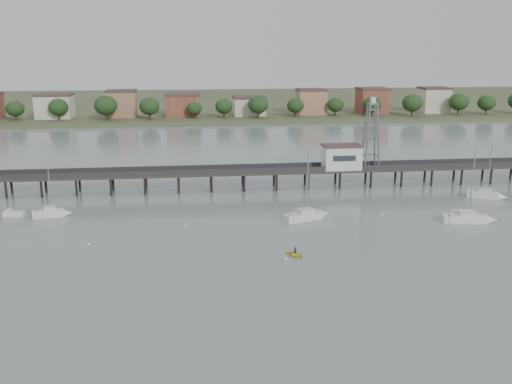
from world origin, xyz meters
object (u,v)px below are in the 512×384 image
at_px(pier, 227,173).
at_px(lattice_tower, 371,136).
at_px(sailboat_e, 490,195).
at_px(sailboat_c, 311,215).
at_px(yellow_dinghy, 295,256).
at_px(sailboat_d, 474,219).
at_px(white_tender, 13,214).
at_px(sailboat_b, 55,213).

relative_size(pier, lattice_tower, 9.68).
xyz_separation_m(sailboat_e, sailboat_c, (-39.14, -9.28, -0.01)).
bearing_deg(sailboat_c, yellow_dinghy, -131.28).
bearing_deg(sailboat_d, sailboat_e, 63.00).
distance_m(pier, white_tender, 43.08).
bearing_deg(lattice_tower, sailboat_d, -70.35).
distance_m(sailboat_e, sailboat_d, 18.55).
distance_m(sailboat_e, sailboat_c, 40.23).
xyz_separation_m(white_tender, yellow_dinghy, (47.45, -26.18, -0.45)).
distance_m(pier, sailboat_d, 50.52).
bearing_deg(white_tender, lattice_tower, 16.62).
distance_m(pier, yellow_dinghy, 41.75).
bearing_deg(sailboat_b, sailboat_c, -15.13).
bearing_deg(white_tender, sailboat_c, -3.45).
distance_m(sailboat_d, yellow_dinghy, 36.74).
bearing_deg(lattice_tower, sailboat_c, -128.28).
height_order(pier, sailboat_e, sailboat_e).
xyz_separation_m(sailboat_e, white_tender, (-92.99, -1.29, -0.20)).
bearing_deg(yellow_dinghy, sailboat_e, -8.90).
bearing_deg(white_tender, yellow_dinghy, -23.89).
height_order(sailboat_c, yellow_dinghy, sailboat_c).
relative_size(lattice_tower, yellow_dinghy, 5.43).
bearing_deg(yellow_dinghy, sailboat_d, -20.03).
height_order(pier, sailboat_d, sailboat_d).
xyz_separation_m(sailboat_d, white_tender, (-81.98, 13.64, -0.19)).
distance_m(white_tender, yellow_dinghy, 54.20).
bearing_deg(pier, sailboat_d, -34.31).
height_order(white_tender, yellow_dinghy, yellow_dinghy).
xyz_separation_m(pier, sailboat_e, (52.66, -13.49, -3.15)).
bearing_deg(sailboat_c, pier, 98.78).
relative_size(sailboat_e, yellow_dinghy, 4.14).
relative_size(sailboat_c, yellow_dinghy, 4.81).
bearing_deg(white_tender, sailboat_e, 5.79).
xyz_separation_m(lattice_tower, sailboat_d, (10.15, -28.42, -10.46)).
relative_size(sailboat_e, sailboat_c, 0.86).
bearing_deg(sailboat_c, sailboat_b, 149.67).
relative_size(lattice_tower, sailboat_c, 1.13).
distance_m(sailboat_c, white_tender, 54.44).
bearing_deg(sailboat_d, pier, 155.12).
distance_m(pier, sailboat_e, 54.46).
bearing_deg(sailboat_b, sailboat_d, -16.24).
relative_size(sailboat_c, white_tender, 3.59).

